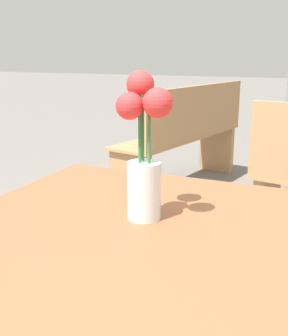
% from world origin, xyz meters
% --- Properties ---
extents(table_front, '(0.91, 0.88, 0.71)m').
position_xyz_m(table_front, '(0.00, 0.00, 0.61)').
color(table_front, brown).
rests_on(table_front, ground_plane).
extents(flower_vase, '(0.12, 0.11, 0.33)m').
position_xyz_m(flower_vase, '(-0.02, 0.06, 0.86)').
color(flower_vase, silver).
rests_on(flower_vase, table_front).
extents(bench_middle, '(0.60, 1.50, 0.85)m').
position_xyz_m(bench_middle, '(-0.76, 2.38, 0.45)').
color(bench_middle, tan).
rests_on(bench_middle, ground_plane).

